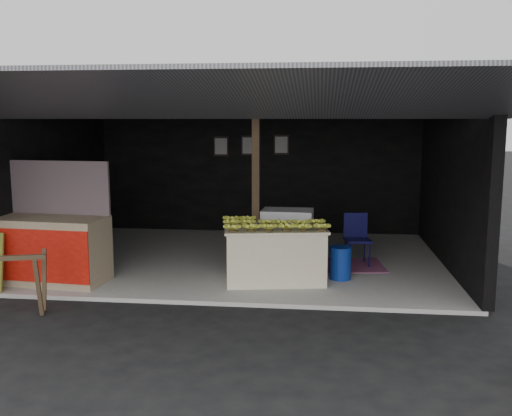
# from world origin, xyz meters

# --- Properties ---
(ground) EXTENTS (80.00, 80.00, 0.00)m
(ground) POSITION_xyz_m (0.00, 0.00, 0.00)
(ground) COLOR black
(ground) RESTS_ON ground
(concrete_slab) EXTENTS (7.00, 5.00, 0.06)m
(concrete_slab) POSITION_xyz_m (0.00, 2.50, 0.03)
(concrete_slab) COLOR gray
(concrete_slab) RESTS_ON ground
(shophouse) EXTENTS (7.40, 7.29, 3.02)m
(shophouse) POSITION_xyz_m (0.00, 2.82, 2.10)
(shophouse) COLOR black
(shophouse) RESTS_ON ground
(banana_table) EXTENTS (1.64, 1.17, 0.83)m
(banana_table) POSITION_xyz_m (0.68, 1.10, 0.48)
(banana_table) COLOR silver
(banana_table) RESTS_ON concrete_slab
(banana_pile) EXTENTS (1.51, 1.05, 0.16)m
(banana_pile) POSITION_xyz_m (0.68, 1.10, 0.97)
(banana_pile) COLOR gold
(banana_pile) RESTS_ON banana_table
(white_crate) EXTENTS (0.87, 0.61, 0.93)m
(white_crate) POSITION_xyz_m (0.80, 2.12, 0.53)
(white_crate) COLOR white
(white_crate) RESTS_ON concrete_slab
(neighbor_stall) EXTENTS (1.81, 0.93, 1.80)m
(neighbor_stall) POSITION_xyz_m (-2.71, 0.68, 0.60)
(neighbor_stall) COLOR #998466
(neighbor_stall) RESTS_ON concrete_slab
(sawhorse) EXTENTS (0.87, 0.86, 0.79)m
(sawhorse) POSITION_xyz_m (-2.49, -0.66, 0.50)
(sawhorse) COLOR #473723
(sawhorse) RESTS_ON ground
(water_barrel) EXTENTS (0.32, 0.32, 0.47)m
(water_barrel) POSITION_xyz_m (1.67, 1.31, 0.30)
(water_barrel) COLOR navy
(water_barrel) RESTS_ON concrete_slab
(plastic_chair) EXTENTS (0.47, 0.47, 0.86)m
(plastic_chair) POSITION_xyz_m (1.96, 2.28, 0.57)
(plastic_chair) COLOR #0B0A38
(plastic_chair) RESTS_ON concrete_slab
(magenta_rug) EXTENTS (1.60, 1.16, 0.01)m
(magenta_rug) POSITION_xyz_m (1.65, 2.15, 0.07)
(magenta_rug) COLOR #6C1754
(magenta_rug) RESTS_ON concrete_slab
(picture_frames) EXTENTS (1.62, 0.04, 0.46)m
(picture_frames) POSITION_xyz_m (-0.17, 4.89, 1.93)
(picture_frames) COLOR black
(picture_frames) RESTS_ON shophouse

